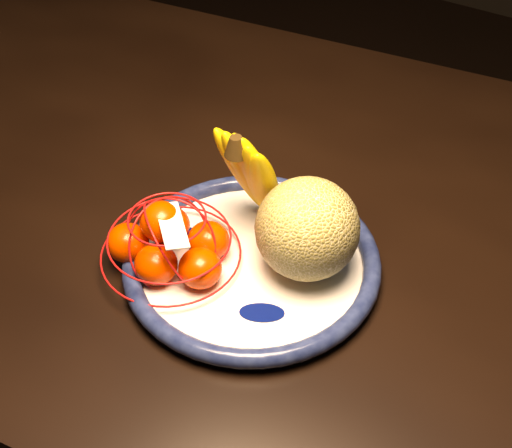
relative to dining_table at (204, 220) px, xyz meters
The scene contains 6 objects.
dining_table is the anchor object (origin of this frame).
fruit_bowl 0.21m from the dining_table, 35.55° to the right, with size 0.32×0.32×0.03m.
cantaloupe 0.27m from the dining_table, 20.55° to the right, with size 0.12×0.12×0.12m, color olive.
banana_bunch 0.22m from the dining_table, 21.34° to the right, with size 0.11×0.11×0.17m.
mandarin_bag 0.21m from the dining_table, 66.61° to the right, with size 0.18×0.18×0.11m.
price_tag 0.25m from the dining_table, 63.78° to the right, with size 0.07×0.03×0.00m, color white.
Camera 1 is at (0.60, -0.63, 1.40)m, focal length 50.00 mm.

